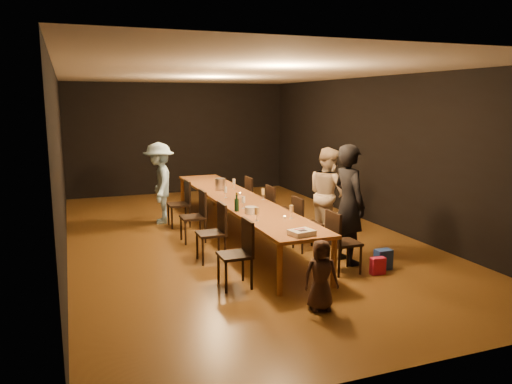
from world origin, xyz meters
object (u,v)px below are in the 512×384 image
object	(u,v)px
chair_right_0	(344,242)
chair_right_1	(308,223)
chair_left_2	(193,216)
child	(321,275)
chair_left_0	(235,254)
woman_birthday	(349,204)
chair_right_3	(257,198)
champagne_bottle	(237,202)
birthday_cake	(302,233)
table	(237,200)
chair_left_1	(211,233)
woman_tan	(328,194)
man_blue	(159,183)
ice_bucket	(220,184)
chair_left_3	(179,204)
chair_right_2	(279,209)
plate_stack	(251,210)

from	to	relation	value
chair_right_0	chair_right_1	bearing A→B (deg)	180.00
chair_left_2	child	size ratio (longest dim) A/B	1.07
chair_right_0	chair_left_0	xyz separation A→B (m)	(-1.70, 0.00, 0.00)
woman_birthday	child	distance (m)	1.99
chair_right_3	woman_birthday	size ratio (longest dim) A/B	0.50
chair_left_0	champagne_bottle	bearing A→B (deg)	-19.79
chair_right_0	chair_right_3	world-z (taller)	same
birthday_cake	chair_right_0	bearing A→B (deg)	13.17
table	woman_birthday	xyz separation A→B (m)	(1.15, -2.01, 0.23)
chair_left_1	birthday_cake	xyz separation A→B (m)	(0.81, -1.58, 0.32)
woman_birthday	woman_tan	world-z (taller)	woman_birthday
table	chair_left_2	size ratio (longest dim) A/B	6.45
table	child	distance (m)	3.49
table	man_blue	bearing A→B (deg)	125.19
chair_right_3	ice_bucket	distance (m)	1.01
chair_left_1	chair_left_3	bearing A→B (deg)	0.00
chair_right_1	chair_right_3	distance (m)	2.40
woman_birthday	child	bearing A→B (deg)	136.25
chair_right_0	ice_bucket	xyz separation A→B (m)	(-0.90, 3.35, 0.40)
chair_left_3	man_blue	size ratio (longest dim) A/B	0.55
chair_left_0	chair_right_2	bearing A→B (deg)	-35.31
chair_right_2	chair_left_0	world-z (taller)	same
chair_right_3	chair_left_3	size ratio (longest dim) A/B	1.00
chair_left_1	woman_tan	xyz separation A→B (m)	(2.33, 0.44, 0.39)
woman_tan	man_blue	bearing A→B (deg)	43.93
chair_right_0	champagne_bottle	xyz separation A→B (m)	(-1.23, 1.32, 0.44)
chair_right_2	birthday_cake	world-z (taller)	chair_right_2
man_blue	child	bearing A→B (deg)	19.38
chair_right_0	champagne_bottle	world-z (taller)	champagne_bottle
chair_right_1	champagne_bottle	xyz separation A→B (m)	(-1.23, 0.12, 0.44)
chair_right_1	birthday_cake	bearing A→B (deg)	-29.21
champagne_bottle	chair_left_3	bearing A→B (deg)	101.71
child	plate_stack	bearing A→B (deg)	104.46
birthday_cake	plate_stack	xyz separation A→B (m)	(-0.19, 1.46, 0.02)
chair_right_2	plate_stack	bearing A→B (deg)	-38.89
chair_left_1	child	bearing A→B (deg)	-161.94
table	chair_right_3	size ratio (longest dim) A/B	6.45
chair_left_3	champagne_bottle	bearing A→B (deg)	-168.29
chair_left_0	woman_birthday	distance (m)	2.09
chair_left_2	man_blue	xyz separation A→B (m)	(-0.30, 1.63, 0.37)
chair_right_0	chair_right_2	distance (m)	2.40
child	birthday_cake	bearing A→B (deg)	95.56
chair_right_2	chair_right_3	distance (m)	1.20
table	chair_right_0	size ratio (longest dim) A/B	6.45
woman_tan	child	bearing A→B (deg)	145.95
chair_right_0	chair_right_2	size ratio (longest dim) A/B	1.00
chair_left_2	ice_bucket	size ratio (longest dim) A/B	4.08
chair_right_3	champagne_bottle	world-z (taller)	champagne_bottle
ice_bucket	table	bearing A→B (deg)	-87.26
chair_right_3	chair_left_2	bearing A→B (deg)	-54.78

